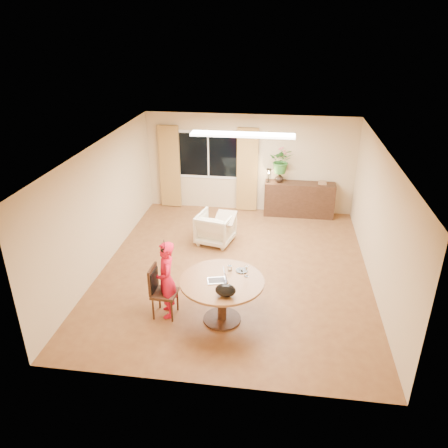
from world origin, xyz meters
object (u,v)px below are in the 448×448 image
(dining_chair, at_px, (165,292))
(child, at_px, (166,280))
(dining_table, at_px, (222,289))
(armchair, at_px, (216,228))
(sideboard, at_px, (299,199))

(dining_chair, bearing_deg, child, 47.23)
(dining_table, height_order, armchair, dining_table)
(armchair, xyz_separation_m, sideboard, (1.95, 1.85, 0.09))
(dining_table, xyz_separation_m, dining_chair, (-1.01, 0.01, -0.16))
(dining_chair, relative_size, armchair, 1.18)
(dining_table, bearing_deg, armchair, 101.13)
(dining_chair, bearing_deg, armchair, 84.32)
(child, height_order, sideboard, child)
(dining_chair, distance_m, sideboard, 5.30)
(armchair, distance_m, sideboard, 2.69)
(dining_chair, distance_m, child, 0.24)
(child, distance_m, armchair, 2.89)
(child, xyz_separation_m, sideboard, (2.35, 4.70, -0.25))
(dining_chair, bearing_deg, dining_table, 2.55)
(dining_chair, height_order, armchair, dining_chair)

